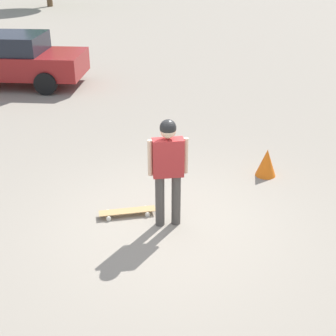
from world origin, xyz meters
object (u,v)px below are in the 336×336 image
at_px(person, 168,164).
at_px(car_parked_near, 7,59).
at_px(skateboard, 127,212).
at_px(traffic_cone, 266,162).

height_order(person, car_parked_near, person).
relative_size(person, skateboard, 1.89).
bearing_deg(car_parked_near, skateboard, 123.48).
relative_size(person, traffic_cone, 3.28).
bearing_deg(traffic_cone, skateboard, -51.70).
xyz_separation_m(skateboard, car_parked_near, (-6.85, -5.30, 0.72)).
bearing_deg(person, traffic_cone, 33.89).
distance_m(skateboard, car_parked_near, 8.69).
distance_m(person, skateboard, 1.22).
relative_size(person, car_parked_near, 0.37).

